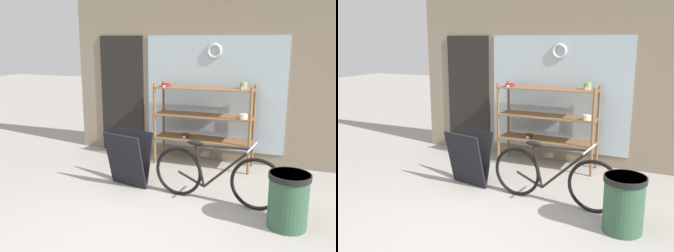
{
  "view_description": "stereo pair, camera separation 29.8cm",
  "coord_description": "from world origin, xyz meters",
  "views": [
    {
      "loc": [
        1.66,
        -3.29,
        2.03
      ],
      "look_at": [
        0.06,
        0.98,
        0.97
      ],
      "focal_mm": 40.0,
      "sensor_mm": 36.0,
      "label": 1
    },
    {
      "loc": [
        1.94,
        -3.18,
        2.03
      ],
      "look_at": [
        0.06,
        0.98,
        0.97
      ],
      "focal_mm": 40.0,
      "sensor_mm": 36.0,
      "label": 2
    }
  ],
  "objects": [
    {
      "name": "ground_plane",
      "position": [
        0.0,
        0.0,
        0.0
      ],
      "size": [
        30.0,
        30.0,
        0.0
      ],
      "primitive_type": "plane",
      "color": "gray"
    },
    {
      "name": "bicycle",
      "position": [
        0.66,
        1.1,
        0.36
      ],
      "size": [
        1.69,
        0.46,
        0.79
      ],
      "rotation": [
        0.0,
        0.0,
        -0.1
      ],
      "color": "black",
      "rests_on": "ground_plane"
    },
    {
      "name": "trash_bin",
      "position": [
        1.56,
        0.73,
        0.34
      ],
      "size": [
        0.45,
        0.45,
        0.63
      ],
      "color": "#2D5138",
      "rests_on": "ground_plane"
    },
    {
      "name": "storefront_facade",
      "position": [
        -0.04,
        2.83,
        1.81
      ],
      "size": [
        4.73,
        0.13,
        3.74
      ],
      "color": "gray",
      "rests_on": "ground_plane"
    },
    {
      "name": "display_case",
      "position": [
        0.13,
        2.46,
        0.83
      ],
      "size": [
        1.59,
        0.46,
        1.39
      ],
      "color": "brown",
      "rests_on": "ground_plane"
    },
    {
      "name": "sandwich_board",
      "position": [
        -0.62,
        1.22,
        0.39
      ],
      "size": [
        0.66,
        0.49,
        0.77
      ],
      "rotation": [
        0.0,
        0.0,
        -0.21
      ],
      "color": "black",
      "rests_on": "ground_plane"
    }
  ]
}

